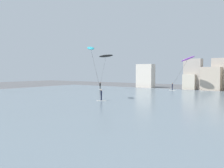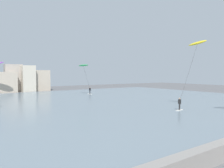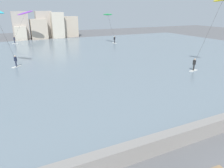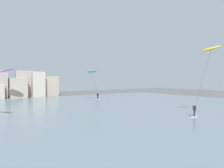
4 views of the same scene
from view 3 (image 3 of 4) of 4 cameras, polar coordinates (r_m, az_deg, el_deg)
The scene contains 6 objects.
seawall_barrier at distance 14.71m, azimuth 19.39°, elevation -12.28°, with size 60.00×0.70×1.04m, color gray.
water_bay at distance 37.26m, azimuth -10.94°, elevation 6.61°, with size 84.00×52.00×0.10m, color slate.
far_shore_buildings at distance 64.51m, azimuth -19.56°, elevation 13.89°, with size 30.21×5.32×7.35m.
kitesurfer_green at distance 50.70m, azimuth -0.99°, elevation 17.28°, with size 3.30×3.66×6.86m.
kitesurfer_purple at distance 57.45m, azimuth -22.01°, elevation 16.53°, with size 5.92×2.93×7.68m.
kitesurfer_yellow at distance 31.75m, azimuth 26.20°, elevation 17.17°, with size 4.54×2.63×9.47m.
Camera 3 is at (-9.49, -3.97, 7.93)m, focal length 34.81 mm.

